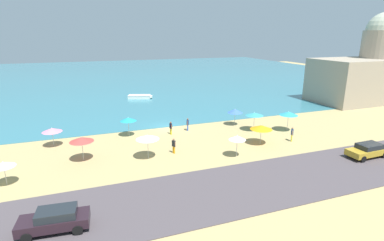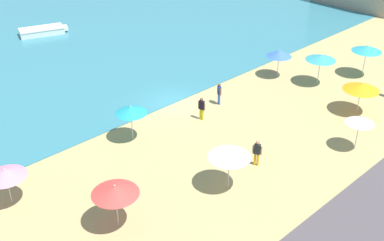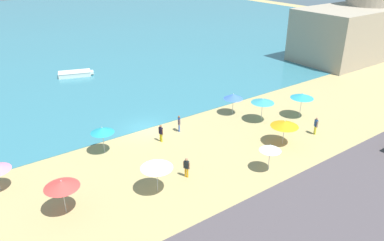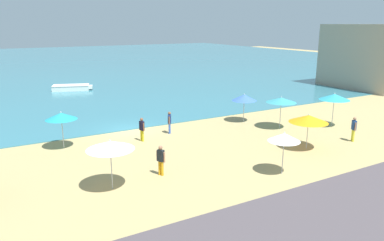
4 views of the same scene
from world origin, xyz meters
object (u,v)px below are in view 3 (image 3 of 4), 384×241
(bather_3, at_px, (316,125))
(beach_umbrella_0, at_px, (302,96))
(beach_umbrella_3, at_px, (157,165))
(bather_1, at_px, (179,123))
(beach_umbrella_4, at_px, (102,130))
(beach_umbrella_9, at_px, (61,184))
(beach_umbrella_8, at_px, (285,124))
(beach_umbrella_7, at_px, (233,96))
(beach_umbrella_6, at_px, (263,101))
(skiff_nearshore, at_px, (75,74))
(bather_2, at_px, (186,167))
(harbor_fortress, at_px, (356,21))
(bather_0, at_px, (161,132))
(beach_umbrella_1, at_px, (270,148))

(bather_3, bearing_deg, beach_umbrella_0, 59.85)
(beach_umbrella_3, xyz_separation_m, bather_1, (6.76, 7.19, -1.33))
(beach_umbrella_4, bearing_deg, beach_umbrella_9, -132.34)
(beach_umbrella_9, bearing_deg, beach_umbrella_8, -6.01)
(beach_umbrella_8, relative_size, bather_3, 1.45)
(beach_umbrella_7, height_order, beach_umbrella_8, beach_umbrella_7)
(bather_3, bearing_deg, beach_umbrella_6, 111.93)
(beach_umbrella_8, height_order, skiff_nearshore, beach_umbrella_8)
(beach_umbrella_4, distance_m, beach_umbrella_8, 15.84)
(beach_umbrella_0, height_order, bather_2, beach_umbrella_0)
(beach_umbrella_0, relative_size, harbor_fortress, 0.16)
(beach_umbrella_6, distance_m, bather_3, 5.59)
(beach_umbrella_9, distance_m, bather_2, 9.17)
(beach_umbrella_6, relative_size, beach_umbrella_9, 0.99)
(bather_0, bearing_deg, bather_2, -103.48)
(beach_umbrella_6, relative_size, harbor_fortress, 0.15)
(bather_3, xyz_separation_m, skiff_nearshore, (-12.20, 30.27, -0.58))
(harbor_fortress, bearing_deg, beach_umbrella_9, -167.11)
(bather_2, xyz_separation_m, harbor_fortress, (41.35, 12.82, 4.81))
(beach_umbrella_6, distance_m, bather_1, 8.70)
(beach_umbrella_1, bearing_deg, bather_2, 151.90)
(beach_umbrella_6, bearing_deg, beach_umbrella_4, 167.64)
(beach_umbrella_4, xyz_separation_m, beach_umbrella_8, (13.69, -7.96, -0.16))
(bather_3, bearing_deg, bather_0, 149.83)
(beach_umbrella_3, relative_size, harbor_fortress, 0.15)
(bather_1, height_order, bather_3, bather_3)
(beach_umbrella_6, distance_m, beach_umbrella_8, 4.93)
(bather_1, bearing_deg, beach_umbrella_4, 176.92)
(beach_umbrella_8, bearing_deg, beach_umbrella_9, 173.99)
(beach_umbrella_3, bearing_deg, skiff_nearshore, 81.00)
(beach_umbrella_3, distance_m, skiff_nearshore, 29.83)
(beach_umbrella_1, height_order, beach_umbrella_8, beach_umbrella_1)
(beach_umbrella_3, height_order, bather_0, beach_umbrella_3)
(beach_umbrella_9, relative_size, bather_3, 1.47)
(beach_umbrella_3, relative_size, skiff_nearshore, 0.52)
(beach_umbrella_6, relative_size, beach_umbrella_8, 1.00)
(beach_umbrella_0, distance_m, bather_2, 16.27)
(beach_umbrella_0, xyz_separation_m, bather_1, (-12.09, 4.61, -1.43))
(beach_umbrella_3, height_order, beach_umbrella_4, beach_umbrella_3)
(bather_2, height_order, harbor_fortress, harbor_fortress)
(beach_umbrella_4, bearing_deg, beach_umbrella_3, -84.28)
(bather_2, bearing_deg, skiff_nearshore, 86.36)
(bather_3, bearing_deg, bather_1, 141.39)
(beach_umbrella_4, relative_size, bather_1, 1.49)
(skiff_nearshore, height_order, harbor_fortress, harbor_fortress)
(beach_umbrella_8, relative_size, bather_2, 1.50)
(beach_umbrella_7, relative_size, skiff_nearshore, 0.48)
(bather_3, distance_m, harbor_fortress, 31.07)
(beach_umbrella_6, xyz_separation_m, skiff_nearshore, (-10.17, 25.23, -1.85))
(beach_umbrella_7, distance_m, skiff_nearshore, 23.97)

